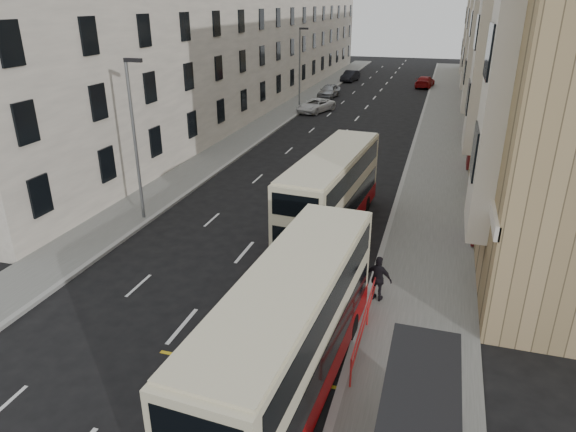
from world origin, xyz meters
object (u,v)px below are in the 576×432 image
(street_lamp_near, at_px, (135,133))
(double_decker_front, at_px, (290,335))
(street_lamp_far, at_px, (300,65))
(white_van, at_px, (316,106))
(bus_shelter, at_px, (425,422))
(double_decker_rear, at_px, (331,193))
(pedestrian_far, at_px, (378,279))
(car_red, at_px, (425,82))
(car_silver, at_px, (329,91))
(car_dark, at_px, (350,76))

(street_lamp_near, bearing_deg, double_decker_front, -42.68)
(street_lamp_far, height_order, white_van, street_lamp_far)
(bus_shelter, distance_m, double_decker_rear, 14.63)
(double_decker_rear, bearing_deg, white_van, 109.80)
(pedestrian_far, bearing_deg, street_lamp_far, -54.76)
(bus_shelter, height_order, white_van, bus_shelter)
(street_lamp_near, relative_size, white_van, 1.67)
(double_decker_rear, height_order, white_van, double_decker_rear)
(street_lamp_far, bearing_deg, double_decker_rear, -71.50)
(white_van, distance_m, car_red, 22.17)
(car_silver, distance_m, car_dark, 13.78)
(street_lamp_near, relative_size, car_dark, 1.79)
(double_decker_rear, distance_m, pedestrian_far, 6.66)
(street_lamp_far, xyz_separation_m, pedestrian_far, (12.70, -34.50, -3.59))
(pedestrian_far, bearing_deg, car_silver, -60.00)
(street_lamp_near, bearing_deg, car_red, 76.92)
(double_decker_front, bearing_deg, bus_shelter, -28.14)
(car_dark, xyz_separation_m, car_red, (10.40, -2.74, -0.01))
(car_dark, bearing_deg, street_lamp_far, -84.51)
(street_lamp_near, height_order, car_dark, street_lamp_near)
(bus_shelter, distance_m, pedestrian_far, 8.22)
(street_lamp_near, distance_m, car_silver, 38.88)
(street_lamp_far, relative_size, double_decker_front, 0.78)
(bus_shelter, height_order, car_silver, bus_shelter)
(double_decker_front, relative_size, car_red, 2.03)
(bus_shelter, xyz_separation_m, double_decker_rear, (-5.10, 13.71, -0.10))
(bus_shelter, distance_m, white_van, 44.21)
(pedestrian_far, xyz_separation_m, car_red, (-1.15, 54.21, -0.32))
(street_lamp_far, height_order, pedestrian_far, street_lamp_far)
(bus_shelter, distance_m, double_decker_front, 4.39)
(double_decker_front, distance_m, car_silver, 49.77)
(pedestrian_far, distance_m, white_van, 36.06)
(double_decker_rear, bearing_deg, car_dark, 103.74)
(street_lamp_near, xyz_separation_m, car_silver, (1.15, 38.67, -3.87))
(car_silver, height_order, car_dark, car_silver)
(street_lamp_far, xyz_separation_m, double_decker_rear, (9.60, -28.68, -2.60))
(car_red, bearing_deg, street_lamp_near, 82.73)
(bus_shelter, height_order, pedestrian_far, bus_shelter)
(pedestrian_far, xyz_separation_m, white_van, (-10.98, 34.35, -0.38))
(street_lamp_far, xyz_separation_m, double_decker_front, (10.95, -40.10, -2.59))
(bus_shelter, bearing_deg, street_lamp_far, 109.12)
(street_lamp_far, relative_size, double_decker_rear, 0.79)
(street_lamp_near, xyz_separation_m, double_decker_rear, (9.60, 1.32, -2.60))
(bus_shelter, xyz_separation_m, white_van, (-12.97, 42.24, -1.47))
(street_lamp_far, xyz_separation_m, car_silver, (1.15, 8.67, -3.87))
(car_red, bearing_deg, double_decker_front, 95.23)
(car_red, bearing_deg, car_dark, -8.97)
(double_decker_rear, xyz_separation_m, car_silver, (-8.45, 37.36, -1.27))
(street_lamp_far, distance_m, car_red, 23.18)
(double_decker_front, xyz_separation_m, white_van, (-9.23, 39.95, -1.38))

